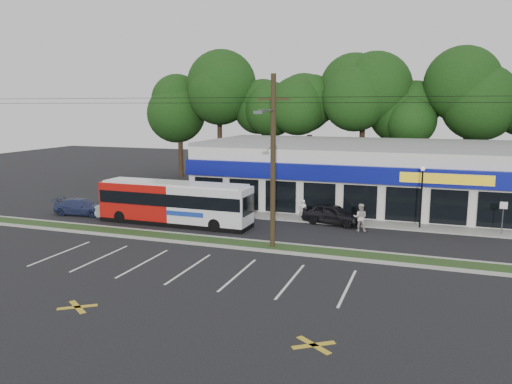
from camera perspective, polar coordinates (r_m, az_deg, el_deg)
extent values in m
plane|color=black|center=(29.56, -4.28, -6.38)|extent=(120.00, 120.00, 0.00)
cube|color=#1D3315|center=(30.42, -3.52, -5.78)|extent=(40.00, 1.60, 0.12)
cube|color=#9E9E93|center=(29.67, -4.16, -6.17)|extent=(40.00, 0.25, 0.14)
cube|color=#9E9E93|center=(31.18, -2.91, -5.37)|extent=(40.00, 0.25, 0.14)
cube|color=#9E9E93|center=(36.48, 8.73, -3.26)|extent=(32.00, 2.20, 0.10)
cube|color=silver|center=(42.76, 11.24, 1.93)|extent=(25.00, 12.00, 5.00)
cube|color=#0F168C|center=(36.52, 9.85, 2.07)|extent=(25.00, 0.50, 1.20)
cube|color=black|center=(37.03, 9.81, -0.96)|extent=(24.00, 0.12, 2.40)
cube|color=yellow|center=(35.77, 20.90, 1.41)|extent=(6.00, 0.06, 0.70)
cube|color=gray|center=(42.49, 11.36, 5.47)|extent=(25.00, 12.00, 0.30)
cylinder|color=black|center=(28.45, 1.96, 3.29)|extent=(0.30, 0.30, 10.00)
cube|color=black|center=(28.26, 2.00, 10.56)|extent=(1.80, 0.12, 0.12)
cylinder|color=#59595E|center=(27.12, 1.22, 9.33)|extent=(0.10, 2.40, 0.10)
cube|color=#59595E|center=(25.89, 0.31, 9.09)|extent=(0.50, 0.25, 0.15)
cylinder|color=black|center=(29.31, -3.70, 10.72)|extent=(50.00, 0.02, 0.02)
cylinder|color=black|center=(29.31, -3.69, 10.13)|extent=(50.00, 0.02, 0.02)
cylinder|color=black|center=(35.31, 18.35, -0.85)|extent=(0.12, 0.12, 4.00)
sphere|color=silver|center=(35.00, 18.54, 2.53)|extent=(0.30, 0.30, 0.30)
cylinder|color=#59595E|center=(35.56, 26.34, -2.79)|extent=(0.06, 0.06, 2.20)
cube|color=white|center=(35.35, 26.46, -1.38)|extent=(0.45, 0.04, 0.45)
cylinder|color=black|center=(59.03, -8.40, 4.49)|extent=(0.56, 0.56, 5.72)
sphere|color=black|center=(58.79, -8.54, 9.92)|extent=(6.76, 6.76, 6.76)
cylinder|color=black|center=(56.87, -3.93, 4.37)|extent=(0.56, 0.56, 5.72)
sphere|color=black|center=(56.62, -4.00, 10.02)|extent=(6.76, 6.76, 6.76)
cylinder|color=black|center=(55.08, 0.86, 4.22)|extent=(0.56, 0.56, 5.72)
sphere|color=black|center=(54.82, 0.88, 10.04)|extent=(6.76, 6.76, 6.76)
cylinder|color=black|center=(53.70, 5.94, 4.02)|extent=(0.56, 0.56, 5.72)
sphere|color=black|center=(53.44, 6.05, 10.00)|extent=(6.76, 6.76, 6.76)
cylinder|color=black|center=(52.76, 11.23, 3.79)|extent=(0.56, 0.56, 5.72)
sphere|color=black|center=(52.49, 11.44, 9.87)|extent=(6.76, 6.76, 6.76)
cylinder|color=black|center=(52.29, 16.67, 3.51)|extent=(0.56, 0.56, 5.72)
sphere|color=black|center=(52.01, 16.97, 9.64)|extent=(6.76, 6.76, 6.76)
cylinder|color=black|center=(52.29, 22.15, 3.20)|extent=(0.56, 0.56, 5.72)
sphere|color=black|center=(52.01, 22.55, 9.32)|extent=(6.76, 6.76, 6.76)
cube|color=#B5120D|center=(36.84, -13.01, -0.83)|extent=(5.54, 2.36, 2.53)
cube|color=white|center=(34.17, -5.23, -1.44)|extent=(5.54, 2.36, 2.53)
cube|color=black|center=(35.71, -9.20, -3.34)|extent=(11.05, 2.37, 0.32)
cube|color=black|center=(35.37, -9.28, -0.65)|extent=(10.83, 2.48, 0.87)
cube|color=black|center=(33.06, -0.86, -1.50)|extent=(0.08, 1.95, 1.29)
cube|color=#193899|center=(33.87, -8.17, -2.51)|extent=(2.76, 0.06, 0.32)
cube|color=white|center=(35.20, -9.33, 0.97)|extent=(10.50, 2.18, 0.17)
cylinder|color=black|center=(36.84, -15.25, -2.74)|extent=(0.89, 0.27, 0.88)
cylinder|color=black|center=(38.49, -13.49, -2.13)|extent=(0.89, 0.27, 0.88)
cylinder|color=black|center=(33.18, -4.75, -3.79)|extent=(0.89, 0.27, 0.88)
cylinder|color=black|center=(35.01, -3.34, -3.05)|extent=(0.89, 0.27, 0.88)
imported|color=black|center=(35.50, 8.73, -2.51)|extent=(4.49, 2.48, 1.45)
imported|color=#A2A5A9|center=(37.57, -14.50, -2.01)|extent=(4.59, 2.00, 1.47)
imported|color=navy|center=(40.40, -19.29, -1.60)|extent=(4.43, 2.18, 1.24)
imported|color=white|center=(36.27, 5.40, -2.07)|extent=(0.60, 0.42, 1.58)
imported|color=beige|center=(33.82, 11.82, -2.86)|extent=(0.95, 0.77, 1.86)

